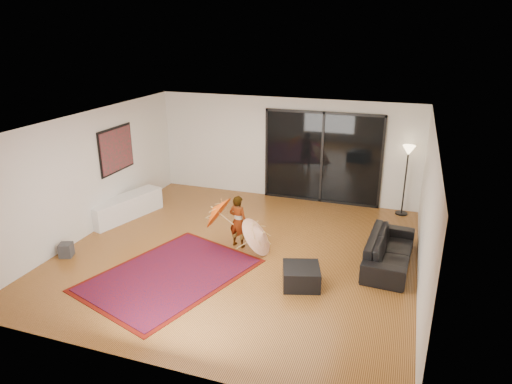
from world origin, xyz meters
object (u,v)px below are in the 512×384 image
at_px(sofa, 389,250).
at_px(ottoman, 301,276).
at_px(child, 238,221).
at_px(media_console, 126,207).

relative_size(sofa, ottoman, 3.13).
bearing_deg(ottoman, child, 145.76).
relative_size(media_console, sofa, 0.96).
xyz_separation_m(media_console, ottoman, (4.76, -1.66, -0.09)).
bearing_deg(child, ottoman, 156.63).
distance_m(media_console, sofa, 6.21).
xyz_separation_m(ottoman, child, (-1.63, 1.11, 0.38)).
xyz_separation_m(sofa, child, (-3.07, -0.21, 0.27)).
bearing_deg(ottoman, sofa, 42.65).
relative_size(ottoman, child, 0.57).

